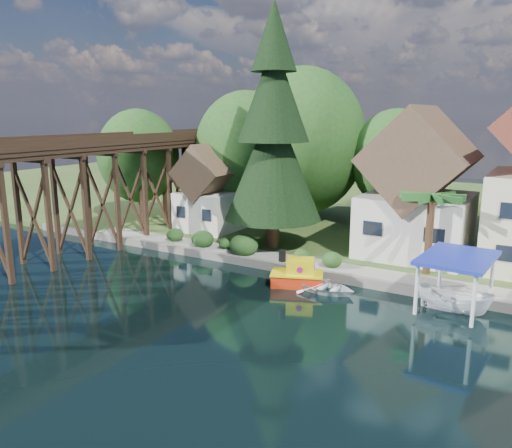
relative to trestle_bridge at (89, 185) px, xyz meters
The scene contains 14 objects.
ground 17.64m from the trestle_bridge, 17.91° to the right, with size 140.00×140.00×0.00m, color black.
bank 33.36m from the trestle_bridge, 60.97° to the left, with size 140.00×52.00×0.50m, color #2E481C.
seawall 20.82m from the trestle_bridge, ahead, with size 60.00×0.40×0.62m, color slate.
promenade 22.90m from the trestle_bridge, 10.63° to the left, with size 50.00×2.60×0.06m, color gray.
trestle_bridge is the anchor object (origin of this frame).
house_left 25.42m from the trestle_bridge, 25.21° to the left, with size 7.64×8.64×11.02m.
shed 10.69m from the trestle_bridge, 61.81° to the left, with size 5.09×5.40×7.85m.
bg_trees 23.48m from the trestle_bridge, 43.41° to the left, with size 49.90×13.30×10.57m.
shrubs 12.79m from the trestle_bridge, 19.72° to the left, with size 15.76×2.47×1.70m.
conifer 15.11m from the trestle_bridge, 28.64° to the left, with size 7.56×7.56×18.61m.
palm_tree 25.65m from the trestle_bridge, 13.89° to the left, with size 5.12×5.12×5.72m.
tugboat 18.59m from the trestle_bridge, ahead, with size 3.77×2.93×2.42m.
boat_white_a 20.58m from the trestle_bridge, ahead, with size 2.77×3.88×0.80m, color white.
boat_canopy 27.76m from the trestle_bridge, ahead, with size 4.27×5.42×3.31m.
Camera 1 is at (15.30, -21.77, 10.95)m, focal length 35.00 mm.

